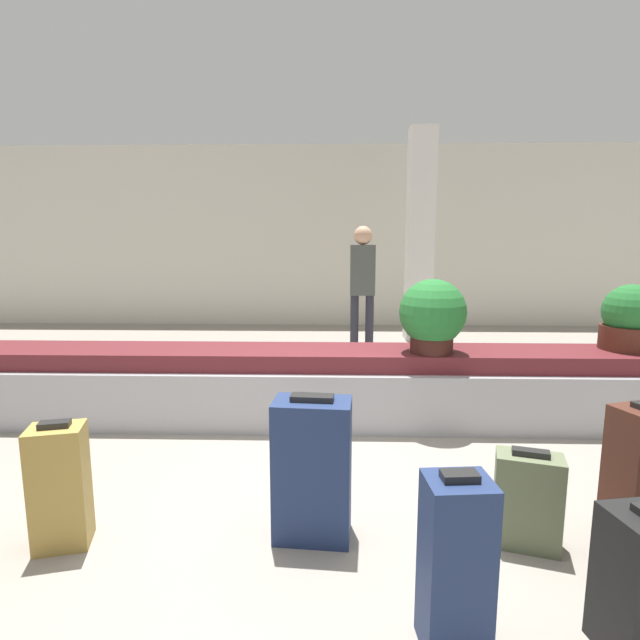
% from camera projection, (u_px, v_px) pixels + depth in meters
% --- Properties ---
extents(ground_plane, '(18.00, 18.00, 0.00)m').
position_uv_depth(ground_plane, '(313.00, 513.00, 2.86)').
color(ground_plane, gray).
extents(back_wall, '(18.00, 0.06, 3.20)m').
position_uv_depth(back_wall, '(328.00, 237.00, 8.95)').
color(back_wall, beige).
rests_on(back_wall, ground_plane).
extents(carousel, '(7.00, 0.74, 0.63)m').
position_uv_depth(carousel, '(320.00, 386.00, 4.29)').
color(carousel, '#9E9EA3').
rests_on(carousel, ground_plane).
extents(pillar, '(0.39, 0.39, 3.20)m').
position_uv_depth(pillar, '(420.00, 236.00, 7.63)').
color(pillar, silver).
rests_on(pillar, ground_plane).
extents(suitcase_1, '(0.36, 0.26, 0.52)m').
position_uv_depth(suitcase_1, '(527.00, 500.00, 2.52)').
color(suitcase_1, '#5B6647').
rests_on(suitcase_1, ground_plane).
extents(suitcase_2, '(0.41, 0.28, 0.77)m').
position_uv_depth(suitcase_2, '(312.00, 469.00, 2.58)').
color(suitcase_2, navy).
rests_on(suitcase_2, ground_plane).
extents(suitcase_5, '(0.26, 0.23, 0.72)m').
position_uv_depth(suitcase_5, '(455.00, 565.00, 1.87)').
color(suitcase_5, navy).
rests_on(suitcase_5, ground_plane).
extents(suitcase_6, '(0.31, 0.27, 0.66)m').
position_uv_depth(suitcase_6, '(60.00, 486.00, 2.52)').
color(suitcase_6, '#A3843D').
rests_on(suitcase_6, ground_plane).
extents(potted_plant_0, '(0.46, 0.46, 0.55)m').
position_uv_depth(potted_plant_0, '(631.00, 320.00, 4.19)').
color(potted_plant_0, '#4C2319').
rests_on(potted_plant_0, carousel).
extents(potted_plant_1, '(0.54, 0.54, 0.61)m').
position_uv_depth(potted_plant_1, '(432.00, 316.00, 4.06)').
color(potted_plant_1, '#381914').
rests_on(potted_plant_1, carousel).
extents(traveler_0, '(0.32, 0.24, 1.72)m').
position_uv_depth(traveler_0, '(362.00, 279.00, 6.54)').
color(traveler_0, '#282833').
rests_on(traveler_0, ground_plane).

